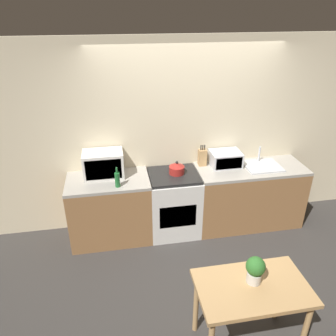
{
  "coord_description": "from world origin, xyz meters",
  "views": [
    {
      "loc": [
        -0.98,
        -3.15,
        2.93
      ],
      "look_at": [
        -0.32,
        0.5,
        1.05
      ],
      "focal_mm": 35.0,
      "sensor_mm": 36.0,
      "label": 1
    }
  ],
  "objects_px": {
    "kettle": "(177,168)",
    "dining_table": "(251,295)",
    "bottle": "(117,179)",
    "microwave": "(103,164)",
    "stove_range": "(174,203)",
    "toaster_oven": "(225,159)"
  },
  "relations": [
    {
      "from": "stove_range",
      "to": "kettle",
      "type": "bearing_deg",
      "value": 24.81
    },
    {
      "from": "toaster_oven",
      "to": "dining_table",
      "type": "xyz_separation_m",
      "value": [
        -0.42,
        -1.99,
        -0.36
      ]
    },
    {
      "from": "kettle",
      "to": "bottle",
      "type": "bearing_deg",
      "value": -164.6
    },
    {
      "from": "kettle",
      "to": "dining_table",
      "type": "relative_size",
      "value": 0.21
    },
    {
      "from": "bottle",
      "to": "dining_table",
      "type": "height_order",
      "value": "bottle"
    },
    {
      "from": "stove_range",
      "to": "kettle",
      "type": "xyz_separation_m",
      "value": [
        0.04,
        0.02,
        0.53
      ]
    },
    {
      "from": "stove_range",
      "to": "microwave",
      "type": "height_order",
      "value": "microwave"
    },
    {
      "from": "kettle",
      "to": "bottle",
      "type": "relative_size",
      "value": 0.78
    },
    {
      "from": "kettle",
      "to": "dining_table",
      "type": "height_order",
      "value": "kettle"
    },
    {
      "from": "microwave",
      "to": "toaster_oven",
      "type": "distance_m",
      "value": 1.66
    },
    {
      "from": "kettle",
      "to": "bottle",
      "type": "xyz_separation_m",
      "value": [
        -0.79,
        -0.22,
        0.03
      ]
    },
    {
      "from": "toaster_oven",
      "to": "bottle",
      "type": "bearing_deg",
      "value": -167.66
    },
    {
      "from": "stove_range",
      "to": "toaster_oven",
      "type": "bearing_deg",
      "value": 9.82
    },
    {
      "from": "microwave",
      "to": "toaster_oven",
      "type": "xyz_separation_m",
      "value": [
        1.65,
        0.01,
        -0.07
      ]
    },
    {
      "from": "kettle",
      "to": "dining_table",
      "type": "distance_m",
      "value": 1.93
    },
    {
      "from": "microwave",
      "to": "dining_table",
      "type": "bearing_deg",
      "value": -58.22
    },
    {
      "from": "kettle",
      "to": "bottle",
      "type": "distance_m",
      "value": 0.81
    },
    {
      "from": "toaster_oven",
      "to": "kettle",
      "type": "bearing_deg",
      "value": -171.15
    },
    {
      "from": "microwave",
      "to": "toaster_oven",
      "type": "height_order",
      "value": "microwave"
    },
    {
      "from": "bottle",
      "to": "stove_range",
      "type": "bearing_deg",
      "value": 14.83
    },
    {
      "from": "microwave",
      "to": "dining_table",
      "type": "xyz_separation_m",
      "value": [
        1.23,
        -1.99,
        -0.42
      ]
    },
    {
      "from": "microwave",
      "to": "bottle",
      "type": "xyz_separation_m",
      "value": [
        0.16,
        -0.32,
        -0.07
      ]
    }
  ]
}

